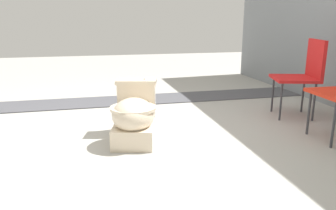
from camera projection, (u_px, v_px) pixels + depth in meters
The scene contains 4 objects.
ground_plane at pixel (145, 135), 3.03m from camera, with size 14.00×14.00×0.00m, color #A8A59E.
gravel_strip at pixel (165, 98), 4.41m from camera, with size 0.56×8.00×0.01m, color #4C4C51.
toilet at pixel (135, 116), 2.86m from camera, with size 0.70×0.51×0.52m.
folding_chair_left at pixel (305, 70), 3.49m from camera, with size 0.55×0.55×0.83m.
Camera 1 is at (2.83, -0.46, 1.04)m, focal length 35.00 mm.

